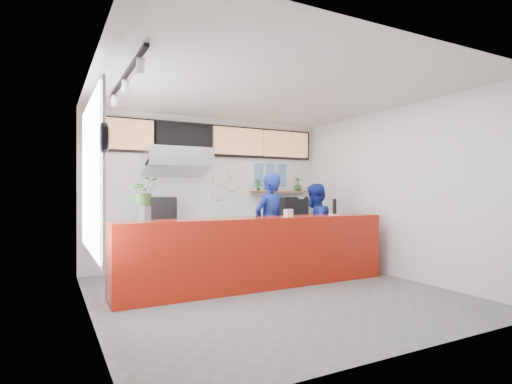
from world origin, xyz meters
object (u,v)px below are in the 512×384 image
object	(u,v)px
staff_center	(270,225)
pepper_mill	(334,206)
panini_oven	(161,211)
espresso_machine	(288,208)
staff_right	(315,228)
service_counter	(259,252)

from	to	relation	value
staff_center	pepper_mill	distance (m)	1.18
panini_oven	pepper_mill	world-z (taller)	panini_oven
espresso_machine	staff_right	distance (m)	1.28
staff_center	espresso_machine	bearing A→B (deg)	-151.11
staff_right	staff_center	bearing A→B (deg)	-25.09
service_counter	pepper_mill	bearing A→B (deg)	-1.46
panini_oven	pepper_mill	xyz separation A→B (m)	(2.56, -1.84, 0.09)
espresso_machine	pepper_mill	world-z (taller)	espresso_machine
staff_center	pepper_mill	size ratio (longest dim) A/B	6.89
service_counter	staff_right	xyz separation A→B (m)	(1.49, 0.57, 0.28)
service_counter	staff_center	bearing A→B (deg)	48.54
staff_center	pepper_mill	world-z (taller)	staff_center
service_counter	panini_oven	world-z (taller)	panini_oven
staff_center	staff_right	size ratio (longest dim) A/B	1.11
panini_oven	service_counter	bearing A→B (deg)	-44.36
espresso_machine	staff_right	size ratio (longest dim) A/B	0.46
staff_center	pepper_mill	bearing A→B (deg)	128.19
service_counter	staff_right	distance (m)	1.62
service_counter	pepper_mill	world-z (taller)	pepper_mill
staff_center	staff_right	bearing A→B (deg)	160.76
service_counter	panini_oven	distance (m)	2.19
espresso_machine	staff_right	world-z (taller)	staff_right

